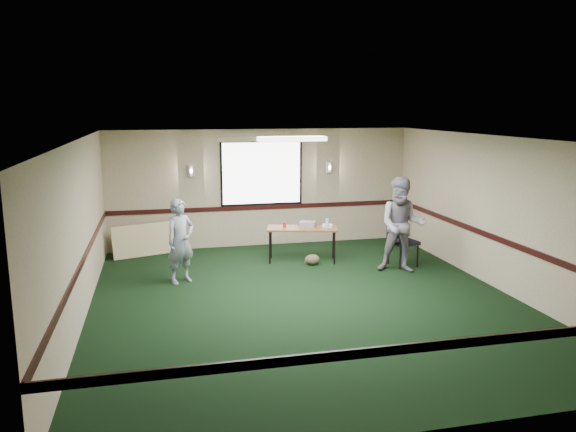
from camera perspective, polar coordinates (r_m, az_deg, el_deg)
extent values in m
plane|color=black|center=(9.51, 1.80, -8.59)|extent=(8.00, 8.00, 0.00)
plane|color=tan|center=(12.99, -2.70, 2.86)|extent=(7.00, 0.00, 7.00)
plane|color=tan|center=(5.51, 12.74, -8.74)|extent=(7.00, 0.00, 7.00)
plane|color=tan|center=(8.92, -20.43, -1.58)|extent=(0.00, 8.00, 8.00)
plane|color=tan|center=(10.59, 20.48, 0.31)|extent=(0.00, 8.00, 8.00)
plane|color=silver|center=(8.97, 1.90, 7.89)|extent=(8.00, 8.00, 0.00)
cube|color=black|center=(13.05, -2.67, 0.90)|extent=(7.00, 0.03, 0.10)
cube|color=black|center=(5.69, 12.48, -12.96)|extent=(7.00, 0.03, 0.10)
cube|color=black|center=(9.03, -20.15, -4.36)|extent=(0.03, 8.00, 0.10)
cube|color=black|center=(10.67, 20.25, -2.07)|extent=(0.03, 8.00, 0.10)
cube|color=black|center=(12.92, -2.70, 4.38)|extent=(1.90, 0.01, 1.50)
cube|color=white|center=(12.92, -2.69, 4.38)|extent=(1.80, 0.02, 1.40)
cube|color=tan|center=(12.85, -2.72, 7.79)|extent=(2.05, 0.08, 0.10)
cylinder|color=silver|center=(12.69, -9.82, 4.57)|extent=(0.16, 0.16, 0.25)
cylinder|color=silver|center=(13.26, 4.17, 4.97)|extent=(0.16, 0.16, 0.25)
cube|color=white|center=(9.94, 0.40, 7.85)|extent=(1.20, 0.32, 0.08)
cube|color=brown|center=(11.69, 1.45, -1.26)|extent=(1.55, 0.92, 0.04)
cylinder|color=black|center=(11.57, -1.86, -3.24)|extent=(0.03, 0.03, 0.68)
cylinder|color=black|center=(11.57, 4.74, -3.27)|extent=(0.03, 0.03, 0.68)
cylinder|color=black|center=(12.02, -1.74, -2.70)|extent=(0.03, 0.03, 0.68)
cylinder|color=black|center=(12.02, 4.62, -2.73)|extent=(0.03, 0.03, 0.68)
cube|color=#919299|center=(11.77, 2.03, -0.82)|extent=(0.41, 0.39, 0.11)
cube|color=white|center=(11.78, 4.02, -0.97)|extent=(0.24, 0.22, 0.05)
cylinder|color=red|center=(11.70, -0.35, -0.88)|extent=(0.07, 0.07, 0.11)
cylinder|color=#96D2F6|center=(11.64, 3.99, -0.74)|extent=(0.06, 0.06, 0.20)
ellipsoid|color=#4D442C|center=(11.56, 2.48, -4.45)|extent=(0.36, 0.31, 0.22)
torus|color=#B63116|center=(11.76, 2.39, -4.70)|extent=(0.38, 0.38, 0.01)
cube|color=tan|center=(12.58, -14.44, -2.39)|extent=(1.36, 0.62, 0.70)
cube|color=black|center=(11.65, 11.65, -2.60)|extent=(0.57, 0.57, 0.07)
cube|color=black|center=(11.78, 11.04, -1.06)|extent=(0.50, 0.14, 0.49)
cylinder|color=black|center=(11.43, 11.33, -4.21)|extent=(0.03, 0.03, 0.46)
cylinder|color=black|center=(11.66, 13.03, -3.97)|extent=(0.03, 0.03, 0.46)
cylinder|color=black|center=(11.77, 10.19, -3.73)|extent=(0.03, 0.03, 0.46)
cylinder|color=black|center=(11.99, 11.87, -3.51)|extent=(0.03, 0.03, 0.46)
imported|color=#425591|center=(10.44, -10.87, -2.52)|extent=(0.68, 0.62, 1.56)
imported|color=#7C8CC1|center=(11.12, 11.50, -0.91)|extent=(1.11, 1.00, 1.87)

